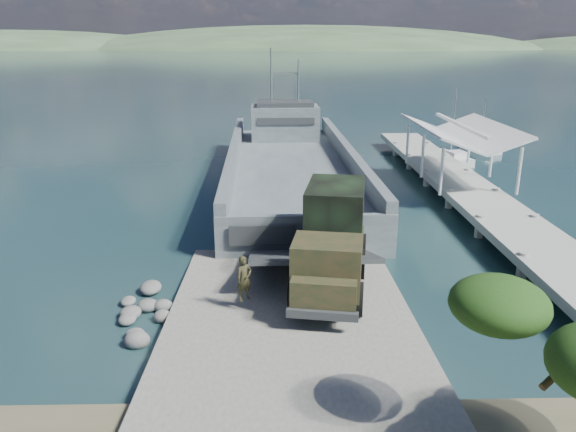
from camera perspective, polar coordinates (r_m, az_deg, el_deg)
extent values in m
plane|color=#173838|center=(23.81, 0.22, -10.59)|extent=(1400.00, 1400.00, 0.00)
cube|color=slate|center=(22.82, 0.29, -11.22)|extent=(10.00, 18.00, 0.50)
cube|color=#A2A399|center=(42.51, 17.39, 2.89)|extent=(4.00, 44.00, 0.50)
cube|color=#4B5559|center=(45.04, 0.27, 3.83)|extent=(10.42, 32.25, 2.67)
cube|color=#4B5559|center=(44.60, -5.52, 6.21)|extent=(1.46, 32.02, 1.39)
cube|color=#4B5559|center=(45.06, 6.01, 6.31)|extent=(1.46, 32.02, 1.39)
cube|color=#4B5559|center=(29.67, 1.87, -2.45)|extent=(9.61, 0.67, 2.77)
cube|color=#4B5559|center=(54.94, -0.32, 9.48)|extent=(6.51, 4.43, 3.20)
cube|color=#2E3133|center=(54.71, -0.32, 11.36)|extent=(5.42, 3.55, 0.43)
cylinder|color=gray|center=(54.46, -1.71, 13.92)|extent=(0.17, 0.17, 5.34)
cylinder|color=gray|center=(54.60, 1.06, 13.37)|extent=(0.17, 0.17, 4.27)
cylinder|color=black|center=(23.20, 0.76, -8.04)|extent=(0.73, 1.48, 1.42)
cylinder|color=black|center=(23.03, 7.02, -8.38)|extent=(0.73, 1.48, 1.42)
cylinder|color=black|center=(26.57, 1.84, -4.59)|extent=(0.73, 1.48, 1.42)
cylinder|color=black|center=(26.42, 7.28, -4.86)|extent=(0.73, 1.48, 1.42)
cylinder|color=black|center=(28.59, 2.36, -2.95)|extent=(0.73, 1.48, 1.42)
cylinder|color=black|center=(28.45, 7.40, -3.19)|extent=(0.73, 1.48, 1.42)
cube|color=black|center=(25.80, 4.46, -4.95)|extent=(3.78, 8.58, 0.27)
cube|color=black|center=(22.64, 3.97, -5.12)|extent=(3.06, 2.62, 2.18)
cube|color=black|center=(21.67, 3.65, -7.78)|extent=(2.64, 1.39, 1.09)
cube|color=black|center=(27.08, 4.72, -2.96)|extent=(3.54, 5.41, 0.38)
cube|color=black|center=(26.77, 4.83, 0.37)|extent=(3.29, 4.53, 2.73)
cube|color=#2E3133|center=(21.48, 3.49, -9.98)|extent=(2.74, 0.73, 0.33)
imported|color=black|center=(23.39, -4.46, -7.21)|extent=(0.84, 0.78, 1.91)
cube|color=silver|center=(55.60, 16.16, 5.58)|extent=(2.91, 5.98, 0.94)
cube|color=silver|center=(54.59, 16.76, 5.99)|extent=(1.80, 1.96, 0.63)
cylinder|color=gray|center=(55.02, 16.46, 9.04)|extent=(0.10, 0.10, 6.27)
cube|color=silver|center=(61.94, 18.97, 6.47)|extent=(3.06, 5.02, 0.79)
cube|color=silver|center=(61.21, 19.55, 6.79)|extent=(1.66, 1.76, 0.53)
cylinder|color=gray|center=(61.50, 19.24, 9.08)|extent=(0.09, 0.09, 5.28)
ellipsoid|color=#123B10|center=(15.17, 20.66, -8.41)|extent=(2.45, 2.45, 1.40)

